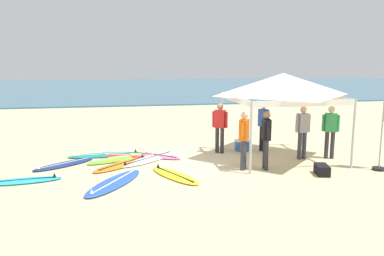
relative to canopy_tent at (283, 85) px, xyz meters
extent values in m
plane|color=beige|center=(-2.50, -0.09, -2.39)|extent=(80.00, 80.00, 0.00)
cube|color=#386B84|center=(-2.50, 33.23, -2.34)|extent=(80.00, 36.00, 0.10)
cylinder|color=#B7B7BC|center=(-1.56, -1.56, -1.36)|extent=(0.07, 0.07, 2.05)
cylinder|color=#B7B7BC|center=(1.56, -1.56, -1.36)|extent=(0.07, 0.07, 2.05)
cylinder|color=#B7B7BC|center=(-1.56, 1.56, -1.36)|extent=(0.07, 0.07, 2.05)
cylinder|color=#B7B7BC|center=(1.56, 1.56, -1.36)|extent=(0.07, 0.07, 2.05)
cube|color=white|center=(0.00, -1.56, -0.43)|extent=(3.13, 0.03, 0.18)
cube|color=white|center=(0.00, 1.56, -0.43)|extent=(3.13, 0.03, 0.18)
cube|color=white|center=(-1.56, 0.00, -0.43)|extent=(0.03, 3.13, 0.18)
cube|color=white|center=(1.56, 0.00, -0.43)|extent=(0.03, 3.13, 0.18)
pyramid|color=white|center=(0.00, 0.00, 0.01)|extent=(3.25, 3.25, 0.70)
ellipsoid|color=orange|center=(-5.09, 0.01, -2.35)|extent=(2.03, 1.99, 0.07)
cube|color=black|center=(-5.09, 0.01, -2.32)|extent=(1.40, 1.35, 0.01)
cone|color=black|center=(-4.43, 0.65, -2.26)|extent=(0.09, 0.09, 0.12)
ellipsoid|color=navy|center=(-6.82, 0.34, -2.35)|extent=(1.92, 1.66, 0.07)
cube|color=white|center=(-6.82, 0.34, -2.32)|extent=(1.37, 1.08, 0.01)
cone|color=white|center=(-7.47, -0.17, -2.26)|extent=(0.09, 0.09, 0.12)
ellipsoid|color=#23B2CC|center=(-7.71, -1.19, -2.35)|extent=(2.07, 0.77, 0.07)
cube|color=black|center=(-7.71, -1.19, -2.32)|extent=(1.71, 0.24, 0.01)
cone|color=black|center=(-6.89, -1.09, -2.26)|extent=(0.09, 0.09, 0.12)
ellipsoid|color=pink|center=(-4.00, 0.91, -2.35)|extent=(1.82, 1.58, 0.07)
cube|color=black|center=(-4.00, 0.91, -2.32)|extent=(1.31, 1.03, 0.01)
cone|color=black|center=(-4.61, 1.39, -2.26)|extent=(0.09, 0.09, 0.12)
ellipsoid|color=#19847F|center=(-5.67, 1.35, -2.35)|extent=(2.37, 0.88, 0.07)
cube|color=white|center=(-5.67, 1.35, -2.32)|extent=(1.96, 0.26, 0.01)
cone|color=white|center=(-6.61, 1.24, -2.26)|extent=(0.09, 0.09, 0.12)
ellipsoid|color=yellow|center=(-3.69, -1.44, -2.35)|extent=(1.42, 2.12, 0.07)
cube|color=black|center=(-3.69, -1.44, -2.32)|extent=(0.82, 1.61, 0.01)
cone|color=black|center=(-4.06, -0.67, -2.26)|extent=(0.09, 0.09, 0.12)
ellipsoid|color=blue|center=(-5.31, -1.78, -2.35)|extent=(1.84, 2.49, 0.07)
cube|color=white|center=(-5.31, -1.78, -2.32)|extent=(1.11, 1.85, 0.01)
cone|color=white|center=(-5.83, -2.66, -2.26)|extent=(0.09, 0.09, 0.12)
ellipsoid|color=red|center=(-4.93, 1.04, -2.35)|extent=(2.21, 1.34, 0.07)
cube|color=white|center=(-4.93, 1.04, -2.32)|extent=(1.71, 0.73, 0.01)
cone|color=white|center=(-4.11, 0.71, -2.26)|extent=(0.09, 0.09, 0.12)
ellipsoid|color=white|center=(-4.25, 0.52, -2.35)|extent=(2.30, 2.21, 0.07)
cube|color=black|center=(-4.25, 0.52, -2.32)|extent=(1.59, 1.49, 0.01)
cone|color=black|center=(-5.00, -0.18, -2.26)|extent=(0.09, 0.09, 0.12)
ellipsoid|color=#7AD12D|center=(-5.09, 0.83, -2.35)|extent=(2.43, 1.84, 0.07)
cube|color=white|center=(-5.09, 0.83, -2.32)|extent=(1.80, 1.12, 0.01)
cone|color=white|center=(-4.23, 1.35, -2.26)|extent=(0.09, 0.09, 0.12)
cylinder|color=#383842|center=(-1.66, -1.16, -1.95)|extent=(0.13, 0.13, 0.88)
cylinder|color=#383842|center=(-1.56, -1.01, -1.95)|extent=(0.13, 0.13, 0.88)
cube|color=orange|center=(-1.61, -1.09, -1.21)|extent=(0.38, 0.42, 0.60)
sphere|color=beige|center=(-1.61, -1.09, -0.78)|extent=(0.21, 0.21, 0.21)
cylinder|color=orange|center=(-1.73, -1.28, -1.23)|extent=(0.09, 0.09, 0.54)
cylinder|color=orange|center=(-1.49, -0.89, -1.23)|extent=(0.09, 0.09, 0.54)
cylinder|color=#2D2D33|center=(-0.98, -1.27, -1.95)|extent=(0.13, 0.13, 0.88)
cylinder|color=#2D2D33|center=(-0.95, -1.09, -1.95)|extent=(0.13, 0.13, 0.88)
cube|color=black|center=(-0.97, -1.18, -1.21)|extent=(0.28, 0.39, 0.60)
sphere|color=#9E7051|center=(-0.97, -1.18, -0.78)|extent=(0.21, 0.21, 0.21)
cylinder|color=black|center=(-1.01, -1.40, -1.23)|extent=(0.09, 0.09, 0.54)
cylinder|color=black|center=(-0.93, -0.95, -1.23)|extent=(0.09, 0.09, 0.54)
cylinder|color=#383842|center=(0.71, -0.24, -1.95)|extent=(0.13, 0.13, 0.88)
cylinder|color=#383842|center=(0.54, -0.28, -1.95)|extent=(0.13, 0.13, 0.88)
cube|color=gray|center=(0.62, -0.26, -1.21)|extent=(0.39, 0.28, 0.60)
sphere|color=tan|center=(0.62, -0.26, -0.78)|extent=(0.21, 0.21, 0.21)
cylinder|color=gray|center=(0.85, -0.22, -1.23)|extent=(0.09, 0.09, 0.54)
cylinder|color=gray|center=(0.40, -0.30, -1.23)|extent=(0.09, 0.09, 0.54)
cylinder|color=black|center=(-0.24, 1.10, -1.95)|extent=(0.13, 0.13, 0.88)
cylinder|color=black|center=(-0.20, 0.92, -1.95)|extent=(0.13, 0.13, 0.88)
cube|color=#2851B2|center=(-0.22, 1.01, -1.21)|extent=(0.30, 0.40, 0.60)
sphere|color=tan|center=(-0.22, 1.01, -0.78)|extent=(0.21, 0.21, 0.21)
cylinder|color=#2851B2|center=(-0.28, 1.23, -1.23)|extent=(0.09, 0.09, 0.54)
cylinder|color=#2851B2|center=(-0.16, 0.79, -1.23)|extent=(0.09, 0.09, 0.54)
cylinder|color=#2D2D33|center=(-1.84, 1.10, -1.95)|extent=(0.13, 0.13, 0.88)
cylinder|color=#2D2D33|center=(-1.69, 1.00, -1.95)|extent=(0.13, 0.13, 0.88)
cube|color=red|center=(-1.76, 1.05, -1.21)|extent=(0.42, 0.38, 0.60)
sphere|color=#9E7051|center=(-1.76, 1.05, -0.78)|extent=(0.21, 0.21, 0.21)
cylinder|color=red|center=(-1.96, 1.18, -1.23)|extent=(0.09, 0.09, 0.54)
cylinder|color=red|center=(-1.57, 0.93, -1.23)|extent=(0.09, 0.09, 0.54)
cylinder|color=#2D2D33|center=(1.62, -0.39, -1.95)|extent=(0.13, 0.13, 0.88)
cylinder|color=#2D2D33|center=(1.45, -0.32, -1.95)|extent=(0.13, 0.13, 0.88)
cube|color=#2D8C47|center=(1.53, -0.35, -1.21)|extent=(0.41, 0.33, 0.60)
sphere|color=beige|center=(1.53, -0.35, -0.78)|extent=(0.21, 0.21, 0.21)
cylinder|color=#2D8C47|center=(1.75, -0.44, -1.23)|extent=(0.09, 0.09, 0.54)
cylinder|color=#2D8C47|center=(1.32, -0.27, -1.23)|extent=(0.09, 0.09, 0.54)
cylinder|color=#99999E|center=(2.24, -1.90, -0.69)|extent=(0.04, 0.04, 3.40)
cylinder|color=black|center=(2.24, -1.90, -2.35)|extent=(0.36, 0.36, 0.08)
cube|color=black|center=(0.38, -2.01, -2.25)|extent=(0.45, 0.66, 0.28)
cube|color=#2D60B7|center=(-0.88, 1.23, -2.22)|extent=(0.48, 0.34, 0.34)
cube|color=white|center=(-0.88, 1.23, -2.02)|extent=(0.50, 0.36, 0.05)
camera|label=1|loc=(-5.16, -11.78, 0.79)|focal=36.94mm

